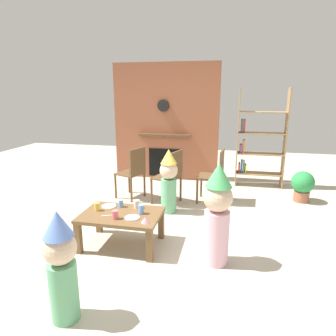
{
  "coord_description": "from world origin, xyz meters",
  "views": [
    {
      "loc": [
        0.98,
        -3.53,
        1.83
      ],
      "look_at": [
        0.15,
        0.4,
        0.79
      ],
      "focal_mm": 31.75,
      "sensor_mm": 36.0,
      "label": 1
    }
  ],
  "objects_px": {
    "bookshelf": "(257,143)",
    "paper_cup_near_right": "(141,209)",
    "paper_cup_far_right": "(97,207)",
    "coffee_table": "(121,219)",
    "dining_chair_left": "(134,170)",
    "potted_plant_tall": "(303,185)",
    "dining_chair_middle": "(171,174)",
    "dining_chair_right": "(216,173)",
    "paper_plate_front": "(132,218)",
    "paper_cup_near_left": "(115,215)",
    "child_with_cone_hat": "(61,264)",
    "child_by_the_chairs": "(169,179)",
    "child_in_pink": "(217,212)",
    "birthday_cake_slice": "(145,220)",
    "paper_plate_rear": "(109,206)",
    "paper_cup_far_left": "(137,204)",
    "paper_cup_center": "(121,203)"
  },
  "relations": [
    {
      "from": "paper_cup_near_right",
      "to": "dining_chair_left",
      "type": "bearing_deg",
      "value": 111.33
    },
    {
      "from": "paper_cup_far_right",
      "to": "paper_plate_front",
      "type": "xyz_separation_m",
      "value": [
        0.49,
        -0.13,
        -0.04
      ]
    },
    {
      "from": "potted_plant_tall",
      "to": "dining_chair_middle",
      "type": "bearing_deg",
      "value": -165.65
    },
    {
      "from": "bookshelf",
      "to": "paper_cup_far_left",
      "type": "xyz_separation_m",
      "value": [
        -1.61,
        -2.62,
        -0.4
      ]
    },
    {
      "from": "paper_plate_front",
      "to": "potted_plant_tall",
      "type": "xyz_separation_m",
      "value": [
        2.3,
        2.16,
        -0.13
      ]
    },
    {
      "from": "child_with_cone_hat",
      "to": "dining_chair_left",
      "type": "bearing_deg",
      "value": 8.08
    },
    {
      "from": "paper_cup_near_right",
      "to": "paper_plate_front",
      "type": "bearing_deg",
      "value": -113.61
    },
    {
      "from": "birthday_cake_slice",
      "to": "dining_chair_left",
      "type": "distance_m",
      "value": 1.94
    },
    {
      "from": "paper_cup_far_right",
      "to": "dining_chair_middle",
      "type": "height_order",
      "value": "dining_chair_middle"
    },
    {
      "from": "paper_cup_near_right",
      "to": "paper_cup_far_right",
      "type": "xyz_separation_m",
      "value": [
        -0.56,
        -0.02,
        -0.0
      ]
    },
    {
      "from": "paper_cup_near_left",
      "to": "child_in_pink",
      "type": "distance_m",
      "value": 1.15
    },
    {
      "from": "child_in_pink",
      "to": "dining_chair_left",
      "type": "xyz_separation_m",
      "value": [
        -1.51,
        1.76,
        -0.08
      ]
    },
    {
      "from": "birthday_cake_slice",
      "to": "child_with_cone_hat",
      "type": "bearing_deg",
      "value": -109.71
    },
    {
      "from": "coffee_table",
      "to": "paper_cup_near_right",
      "type": "bearing_deg",
      "value": 10.49
    },
    {
      "from": "paper_cup_far_left",
      "to": "paper_plate_front",
      "type": "distance_m",
      "value": 0.31
    },
    {
      "from": "dining_chair_left",
      "to": "potted_plant_tall",
      "type": "distance_m",
      "value": 2.89
    },
    {
      "from": "coffee_table",
      "to": "dining_chair_left",
      "type": "distance_m",
      "value": 1.66
    },
    {
      "from": "bookshelf",
      "to": "paper_cup_near_left",
      "type": "distance_m",
      "value": 3.48
    },
    {
      "from": "bookshelf",
      "to": "paper_plate_rear",
      "type": "bearing_deg",
      "value": -126.67
    },
    {
      "from": "paper_cup_near_left",
      "to": "paper_plate_rear",
      "type": "relative_size",
      "value": 0.55
    },
    {
      "from": "child_with_cone_hat",
      "to": "child_by_the_chairs",
      "type": "height_order",
      "value": "child_by_the_chairs"
    },
    {
      "from": "paper_cup_near_left",
      "to": "paper_plate_front",
      "type": "distance_m",
      "value": 0.2
    },
    {
      "from": "birthday_cake_slice",
      "to": "dining_chair_left",
      "type": "relative_size",
      "value": 0.11
    },
    {
      "from": "bookshelf",
      "to": "dining_chair_right",
      "type": "relative_size",
      "value": 2.11
    },
    {
      "from": "paper_cup_near_left",
      "to": "child_in_pink",
      "type": "bearing_deg",
      "value": 0.55
    },
    {
      "from": "paper_cup_near_left",
      "to": "dining_chair_right",
      "type": "relative_size",
      "value": 0.11
    },
    {
      "from": "paper_cup_far_left",
      "to": "child_with_cone_hat",
      "type": "bearing_deg",
      "value": -96.27
    },
    {
      "from": "potted_plant_tall",
      "to": "paper_plate_rear",
      "type": "bearing_deg",
      "value": -145.13
    },
    {
      "from": "child_in_pink",
      "to": "child_with_cone_hat",
      "type": "bearing_deg",
      "value": 50.8
    },
    {
      "from": "birthday_cake_slice",
      "to": "child_with_cone_hat",
      "type": "xyz_separation_m",
      "value": [
        -0.38,
        -1.06,
        0.06
      ]
    },
    {
      "from": "paper_plate_rear",
      "to": "child_in_pink",
      "type": "relative_size",
      "value": 0.16
    },
    {
      "from": "paper_plate_rear",
      "to": "dining_chair_middle",
      "type": "relative_size",
      "value": 0.2
    },
    {
      "from": "dining_chair_right",
      "to": "paper_cup_near_left",
      "type": "bearing_deg",
      "value": 66.27
    },
    {
      "from": "paper_cup_near_left",
      "to": "birthday_cake_slice",
      "type": "bearing_deg",
      "value": -4.46
    },
    {
      "from": "paper_plate_rear",
      "to": "child_with_cone_hat",
      "type": "height_order",
      "value": "child_with_cone_hat"
    },
    {
      "from": "paper_cup_near_right",
      "to": "child_with_cone_hat",
      "type": "bearing_deg",
      "value": -101.5
    },
    {
      "from": "bookshelf",
      "to": "paper_cup_near_right",
      "type": "height_order",
      "value": "bookshelf"
    },
    {
      "from": "bookshelf",
      "to": "dining_chair_left",
      "type": "height_order",
      "value": "bookshelf"
    },
    {
      "from": "coffee_table",
      "to": "paper_plate_front",
      "type": "bearing_deg",
      "value": -30.32
    },
    {
      "from": "child_with_cone_hat",
      "to": "dining_chair_middle",
      "type": "bearing_deg",
      "value": -5.77
    },
    {
      "from": "dining_chair_left",
      "to": "paper_plate_front",
      "type": "bearing_deg",
      "value": 129.48
    },
    {
      "from": "child_with_cone_hat",
      "to": "dining_chair_left",
      "type": "xyz_separation_m",
      "value": [
        -0.35,
        2.86,
        0.01
      ]
    },
    {
      "from": "paper_cup_center",
      "to": "potted_plant_tall",
      "type": "bearing_deg",
      "value": 36.16
    },
    {
      "from": "child_by_the_chairs",
      "to": "dining_chair_middle",
      "type": "relative_size",
      "value": 1.11
    },
    {
      "from": "paper_cup_far_right",
      "to": "paper_cup_far_left",
      "type": "bearing_deg",
      "value": 21.1
    },
    {
      "from": "paper_cup_near_right",
      "to": "child_by_the_chairs",
      "type": "distance_m",
      "value": 1.1
    },
    {
      "from": "coffee_table",
      "to": "dining_chair_middle",
      "type": "relative_size",
      "value": 1.05
    },
    {
      "from": "paper_plate_front",
      "to": "child_in_pink",
      "type": "xyz_separation_m",
      "value": [
        0.96,
        -0.04,
        0.17
      ]
    },
    {
      "from": "paper_cup_far_left",
      "to": "potted_plant_tall",
      "type": "xyz_separation_m",
      "value": [
        2.34,
        1.85,
        -0.17
      ]
    },
    {
      "from": "dining_chair_right",
      "to": "potted_plant_tall",
      "type": "xyz_separation_m",
      "value": [
        1.45,
        0.32,
        -0.22
      ]
    }
  ]
}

